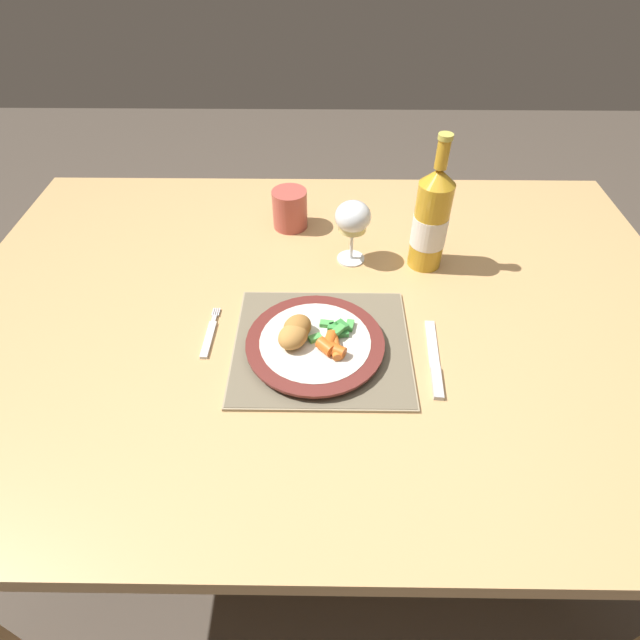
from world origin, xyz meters
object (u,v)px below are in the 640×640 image
(dinner_plate, at_px, (315,344))
(drinking_cup, at_px, (290,208))
(wine_glass, at_px, (353,219))
(bottle, at_px, (431,220))
(table_knife, at_px, (435,364))
(dining_table, at_px, (322,331))
(fork, at_px, (210,336))

(dinner_plate, bearing_deg, drinking_cup, 99.32)
(dinner_plate, relative_size, wine_glass, 1.75)
(bottle, xyz_separation_m, drinking_cup, (-0.30, 0.15, -0.06))
(table_knife, xyz_separation_m, wine_glass, (-0.14, 0.32, 0.10))
(bottle, bearing_deg, dinner_plate, -131.32)
(dining_table, bearing_deg, fork, -156.72)
(table_knife, height_order, bottle, bottle)
(fork, distance_m, drinking_cup, 0.41)
(table_knife, bearing_deg, dining_table, 141.87)
(table_knife, distance_m, drinking_cup, 0.53)
(dinner_plate, relative_size, fork, 1.88)
(dining_table, height_order, fork, fork)
(bottle, bearing_deg, wine_glass, 175.63)
(bottle, distance_m, drinking_cup, 0.34)
(wine_glass, height_order, drinking_cup, wine_glass)
(fork, relative_size, drinking_cup, 1.44)
(wine_glass, bearing_deg, dining_table, -111.94)
(dining_table, xyz_separation_m, dinner_plate, (-0.01, -0.12, 0.09))
(wine_glass, bearing_deg, drinking_cup, 136.67)
(wine_glass, xyz_separation_m, drinking_cup, (-0.14, 0.13, -0.05))
(dining_table, xyz_separation_m, fork, (-0.21, -0.09, 0.08))
(dining_table, relative_size, dinner_plate, 5.99)
(dinner_plate, bearing_deg, dining_table, 84.70)
(wine_glass, distance_m, bottle, 0.16)
(dining_table, relative_size, drinking_cup, 16.21)
(fork, bearing_deg, drinking_cup, 70.91)
(fork, xyz_separation_m, drinking_cup, (0.13, 0.38, 0.05))
(dinner_plate, bearing_deg, table_knife, -9.27)
(dining_table, distance_m, drinking_cup, 0.33)
(dining_table, xyz_separation_m, drinking_cup, (-0.08, 0.29, 0.12))
(dinner_plate, distance_m, drinking_cup, 0.42)
(drinking_cup, bearing_deg, table_knife, -57.92)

